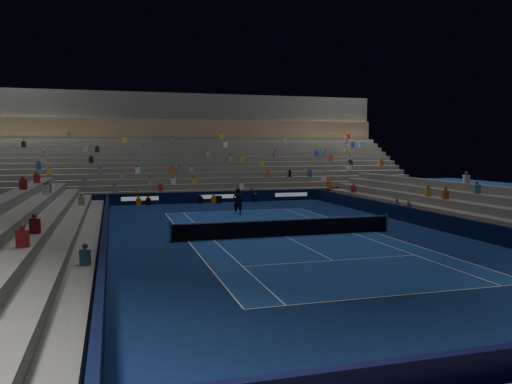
{
  "coord_description": "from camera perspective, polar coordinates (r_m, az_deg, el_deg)",
  "views": [
    {
      "loc": [
        -9.29,
        -26.58,
        4.96
      ],
      "look_at": [
        0.0,
        6.0,
        2.0
      ],
      "focal_mm": 35.53,
      "sensor_mm": 36.0,
      "label": 1
    }
  ],
  "objects": [
    {
      "name": "ground",
      "position": [
        28.59,
        3.31,
        -5.01
      ],
      "size": [
        90.0,
        90.0,
        0.0
      ],
      "primitive_type": "plane",
      "color": "#0C1E4D",
      "rests_on": "ground"
    },
    {
      "name": "court_surface",
      "position": [
        28.59,
        3.31,
        -5.0
      ],
      "size": [
        10.97,
        23.77,
        0.01
      ],
      "primitive_type": "cube",
      "color": "navy",
      "rests_on": "ground"
    },
    {
      "name": "sponsor_barrier_far",
      "position": [
        46.24,
        -4.25,
        -0.55
      ],
      "size": [
        44.0,
        0.25,
        1.0
      ],
      "primitive_type": "cube",
      "color": "black",
      "rests_on": "ground"
    },
    {
      "name": "sponsor_barrier_east",
      "position": [
        32.97,
        19.47,
        -3.07
      ],
      "size": [
        0.25,
        37.0,
        1.0
      ],
      "primitive_type": "cube",
      "color": "black",
      "rests_on": "ground"
    },
    {
      "name": "sponsor_barrier_west",
      "position": [
        26.96,
        -16.62,
        -4.74
      ],
      "size": [
        0.25,
        37.0,
        1.0
      ],
      "primitive_type": "cube",
      "color": "black",
      "rests_on": "ground"
    },
    {
      "name": "grandstand_main",
      "position": [
        55.29,
        -6.24,
        3.33
      ],
      "size": [
        44.0,
        15.2,
        11.2
      ],
      "color": "#63635E",
      "rests_on": "ground"
    },
    {
      "name": "grandstand_east",
      "position": [
        35.03,
        24.12,
        -2.07
      ],
      "size": [
        5.0,
        37.0,
        2.5
      ],
      "color": "slate",
      "rests_on": "ground"
    },
    {
      "name": "grandstand_west",
      "position": [
        27.17,
        -23.99,
        -4.0
      ],
      "size": [
        5.0,
        37.0,
        2.5
      ],
      "color": "slate",
      "rests_on": "ground"
    },
    {
      "name": "tennis_net",
      "position": [
        28.51,
        3.32,
        -4.01
      ],
      "size": [
        12.9,
        0.1,
        1.1
      ],
      "color": "#B2B2B7",
      "rests_on": "ground"
    },
    {
      "name": "tennis_player",
      "position": [
        37.69,
        -2.06,
        -1.05
      ],
      "size": [
        0.85,
        0.71,
        1.99
      ],
      "primitive_type": "imported",
      "rotation": [
        0.0,
        0.0,
        2.75
      ],
      "color": "black",
      "rests_on": "ground"
    },
    {
      "name": "broadcast_camera",
      "position": [
        45.75,
        -4.28,
        -0.83
      ],
      "size": [
        0.61,
        1.0,
        0.64
      ],
      "color": "black",
      "rests_on": "ground"
    }
  ]
}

